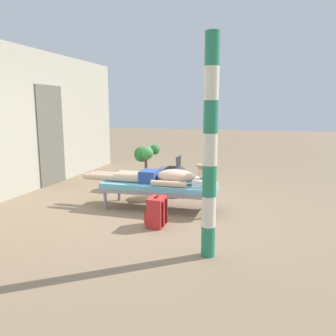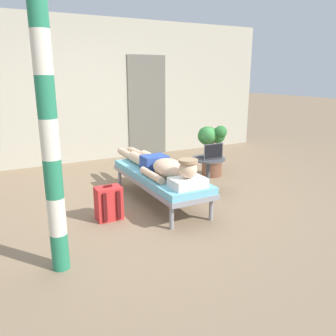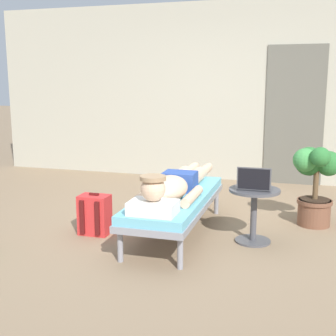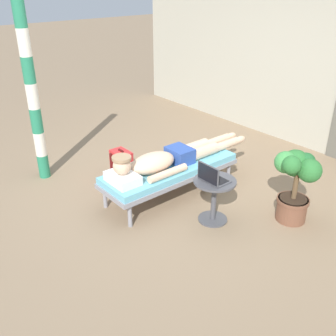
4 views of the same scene
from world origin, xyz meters
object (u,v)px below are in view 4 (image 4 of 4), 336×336
lounge_chair (170,170)px  side_table (214,193)px  porch_post (33,96)px  backpack (122,165)px  laptop (212,177)px  potted_plant (296,179)px  person_reclining (168,159)px

lounge_chair → side_table: side_table is taller
porch_post → lounge_chair: bearing=34.7°
lounge_chair → backpack: bearing=-164.6°
laptop → backpack: (-1.56, -0.16, -0.39)m
potted_plant → person_reclining: bearing=-150.4°
lounge_chair → laptop: bearing=-3.9°
backpack → potted_plant: size_ratio=0.49×
person_reclining → laptop: 0.77m
person_reclining → porch_post: porch_post is taller
lounge_chair → potted_plant: potted_plant is taller
potted_plant → porch_post: porch_post is taller
backpack → potted_plant: 2.33m
person_reclining → side_table: bearing=3.1°
lounge_chair → potted_plant: bearing=28.2°
lounge_chair → potted_plant: 1.52m
laptop → porch_post: bearing=-156.5°
person_reclining → potted_plant: size_ratio=2.49×
porch_post → potted_plant: bearing=31.7°
side_table → person_reclining: bearing=-176.9°
side_table → laptop: size_ratio=1.69×
lounge_chair → person_reclining: person_reclining is taller
side_table → laptop: bearing=-90.0°
laptop → lounge_chair: bearing=176.1°
person_reclining → porch_post: size_ratio=0.93×
lounge_chair → laptop: laptop is taller
person_reclining → potted_plant: bearing=29.6°
lounge_chair → side_table: bearing=-0.1°
person_reclining → porch_post: bearing=-146.4°
side_table → laptop: laptop is taller
laptop → potted_plant: potted_plant is taller
laptop → potted_plant: size_ratio=0.36×
lounge_chair → backpack: backpack is taller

